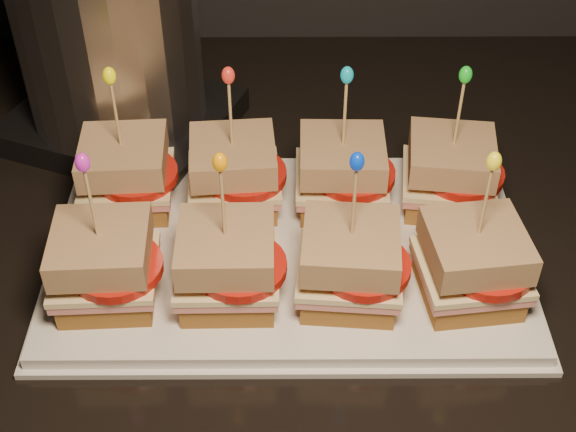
{
  "coord_description": "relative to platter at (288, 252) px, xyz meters",
  "views": [
    {
      "loc": [
        -0.93,
        1.01,
        1.48
      ],
      "look_at": [
        -0.93,
        1.56,
        0.99
      ],
      "focal_mm": 50.0,
      "sensor_mm": 36.0,
      "label": 1
    }
  ],
  "objects": [
    {
      "name": "granite_slab",
      "position": [
        0.23,
        0.07,
        -0.03
      ],
      "size": [
        2.71,
        0.75,
        0.03
      ],
      "primitive_type": "cube",
      "color": "black",
      "rests_on": "cabinet"
    },
    {
      "name": "platter",
      "position": [
        0.0,
        0.0,
        0.0
      ],
      "size": [
        0.44,
        0.27,
        0.02
      ],
      "primitive_type": "cube",
      "color": "white",
      "rests_on": "granite_slab"
    },
    {
      "name": "platter_rim",
      "position": [
        0.0,
        0.0,
        -0.01
      ],
      "size": [
        0.45,
        0.29,
        0.01
      ],
      "primitive_type": "cube",
      "color": "white",
      "rests_on": "granite_slab"
    },
    {
      "name": "sandwich_0_bread_bot",
      "position": [
        -0.16,
        0.06,
        0.02
      ],
      "size": [
        0.08,
        0.08,
        0.02
      ],
      "primitive_type": "cube",
      "rotation": [
        0.0,
        0.0,
        0.05
      ],
      "color": "brown",
      "rests_on": "platter"
    },
    {
      "name": "sandwich_0_ham",
      "position": [
        -0.16,
        0.06,
        0.04
      ],
      "size": [
        0.09,
        0.09,
        0.01
      ],
      "primitive_type": "cube",
      "rotation": [
        0.0,
        0.0,
        0.05
      ],
      "color": "#CC6265",
      "rests_on": "sandwich_0_bread_bot"
    },
    {
      "name": "sandwich_0_cheese",
      "position": [
        -0.16,
        0.06,
        0.04
      ],
      "size": [
        0.09,
        0.09,
        0.01
      ],
      "primitive_type": "cube",
      "rotation": [
        0.0,
        0.0,
        0.05
      ],
      "color": "beige",
      "rests_on": "sandwich_0_ham"
    },
    {
      "name": "sandwich_0_tomato",
      "position": [
        -0.15,
        0.06,
        0.05
      ],
      "size": [
        0.08,
        0.08,
        0.01
      ],
      "primitive_type": "cylinder",
      "color": "#B4180E",
      "rests_on": "sandwich_0_cheese"
    },
    {
      "name": "sandwich_0_bread_top",
      "position": [
        -0.16,
        0.06,
        0.07
      ],
      "size": [
        0.09,
        0.09,
        0.03
      ],
      "primitive_type": "cube",
      "rotation": [
        0.0,
        0.0,
        0.05
      ],
      "color": "brown",
      "rests_on": "sandwich_0_tomato"
    },
    {
      "name": "sandwich_0_pick",
      "position": [
        -0.16,
        0.06,
        0.11
      ],
      "size": [
        0.0,
        0.0,
        0.09
      ],
      "primitive_type": "cylinder",
      "color": "tan",
      "rests_on": "sandwich_0_bread_top"
    },
    {
      "name": "sandwich_0_frill",
      "position": [
        -0.16,
        0.06,
        0.16
      ],
      "size": [
        0.01,
        0.01,
        0.02
      ],
      "primitive_type": "ellipsoid",
      "color": "#FBFE01",
      "rests_on": "sandwich_0_pick"
    },
    {
      "name": "sandwich_1_bread_bot",
      "position": [
        -0.05,
        0.06,
        0.02
      ],
      "size": [
        0.09,
        0.09,
        0.02
      ],
      "primitive_type": "cube",
      "rotation": [
        0.0,
        0.0,
        0.08
      ],
      "color": "brown",
      "rests_on": "platter"
    },
    {
      "name": "sandwich_1_ham",
      "position": [
        -0.05,
        0.06,
        0.04
      ],
      "size": [
        0.09,
        0.09,
        0.01
      ],
      "primitive_type": "cube",
      "rotation": [
        0.0,
        0.0,
        0.08
      ],
      "color": "#CC6265",
      "rests_on": "sandwich_1_bread_bot"
    },
    {
      "name": "sandwich_1_cheese",
      "position": [
        -0.05,
        0.06,
        0.04
      ],
      "size": [
        0.1,
        0.09,
        0.01
      ],
      "primitive_type": "cube",
      "rotation": [
        0.0,
        0.0,
        0.08
      ],
      "color": "beige",
      "rests_on": "sandwich_1_ham"
    },
    {
      "name": "sandwich_1_tomato",
      "position": [
        -0.04,
        0.06,
        0.05
      ],
      "size": [
        0.08,
        0.08,
        0.01
      ],
      "primitive_type": "cylinder",
      "color": "#B4180E",
      "rests_on": "sandwich_1_cheese"
    },
    {
      "name": "sandwich_1_bread_top",
      "position": [
        -0.05,
        0.06,
        0.07
      ],
      "size": [
        0.09,
        0.09,
        0.03
      ],
      "primitive_type": "cube",
      "rotation": [
        0.0,
        0.0,
        0.08
      ],
      "color": "brown",
      "rests_on": "sandwich_1_tomato"
    },
    {
      "name": "sandwich_1_pick",
      "position": [
        -0.05,
        0.06,
        0.11
      ],
      "size": [
        0.0,
        0.0,
        0.09
      ],
      "primitive_type": "cylinder",
      "color": "tan",
      "rests_on": "sandwich_1_bread_top"
    },
    {
      "name": "sandwich_1_frill",
      "position": [
        -0.05,
        0.06,
        0.16
      ],
      "size": [
        0.01,
        0.01,
        0.02
      ],
      "primitive_type": "ellipsoid",
      "color": "red",
      "rests_on": "sandwich_1_pick"
    },
    {
      "name": "sandwich_2_bread_bot",
      "position": [
        0.05,
        0.06,
        0.02
      ],
      "size": [
        0.08,
        0.08,
        0.02
      ],
      "primitive_type": "cube",
      "rotation": [
        0.0,
        0.0,
        -0.02
      ],
      "color": "brown",
      "rests_on": "platter"
    },
    {
      "name": "sandwich_2_ham",
      "position": [
        0.05,
        0.06,
        0.04
      ],
      "size": [
        0.09,
        0.09,
        0.01
      ],
      "primitive_type": "cube",
      "rotation": [
        0.0,
        0.0,
        -0.02
      ],
      "color": "#CC6265",
      "rests_on": "sandwich_2_bread_bot"
    },
    {
      "name": "sandwich_2_cheese",
      "position": [
        0.05,
        0.06,
        0.04
      ],
      "size": [
        0.09,
        0.09,
        0.01
      ],
      "primitive_type": "cube",
      "rotation": [
        0.0,
        0.0,
        -0.02
      ],
      "color": "beige",
      "rests_on": "sandwich_2_ham"
    },
    {
      "name": "sandwich_2_tomato",
      "position": [
        0.06,
        0.06,
        0.05
      ],
      "size": [
        0.08,
        0.08,
        0.01
      ],
      "primitive_type": "cylinder",
      "color": "#B4180E",
      "rests_on": "sandwich_2_cheese"
    },
    {
      "name": "sandwich_2_bread_top",
      "position": [
        0.05,
        0.06,
        0.07
      ],
      "size": [
        0.08,
        0.08,
        0.03
      ],
      "primitive_type": "cube",
      "rotation": [
        0.0,
        0.0,
        -0.02
      ],
      "color": "brown",
      "rests_on": "sandwich_2_tomato"
    },
    {
      "name": "sandwich_2_pick",
      "position": [
        0.05,
        0.06,
        0.11
      ],
      "size": [
        0.0,
        0.0,
        0.09
      ],
      "primitive_type": "cylinder",
      "color": "tan",
      "rests_on": "sandwich_2_bread_top"
    },
    {
      "name": "sandwich_2_frill",
      "position": [
        0.05,
        0.06,
        0.16
      ],
      "size": [
        0.01,
        0.01,
        0.02
      ],
      "primitive_type": "ellipsoid",
      "color": "#0C9EBE",
      "rests_on": "sandwich_2_pick"
    },
    {
      "name": "sandwich_3_bread_bot",
      "position": [
        0.16,
        0.06,
        0.02
      ],
      "size": [
        0.09,
        0.09,
        0.02
      ],
      "primitive_type": "cube",
      "rotation": [
        0.0,
        0.0,
        -0.12
      ],
      "color": "brown",
      "rests_on": "platter"
    },
    {
      "name": "sandwich_3_ham",
      "position": [
        0.16,
        0.06,
        0.04
      ],
      "size": [
        0.1,
        0.09,
        0.01
      ],
      "primitive_type": "cube",
      "rotation": [
        0.0,
        0.0,
        -0.12
      ],
      "color": "#CC6265",
      "rests_on": "sandwich_3_bread_bot"
    },
    {
      "name": "sandwich_3_cheese",
      "position": [
        0.16,
        0.06,
        0.04
      ],
      "size": [
        0.1,
        0.1,
        0.01
      ],
      "primitive_type": "cube",
      "rotation": [
        0.0,
        0.0,
        -0.12
      ],
      "color": "beige",
      "rests_on": "sandwich_3_ham"
    },
    {
      "name": "sandwich_3_tomato",
      "position": [
        0.17,
        0.06,
        0.05
      ],
      "size": [
        0.08,
        0.08,
        0.01
      ],
      "primitive_type": "cylinder",
      "color": "#B4180E",
      "rests_on": "sandwich_3_cheese"
    },
    {
      "name": "sandwich_3_bread_top",
      "position": [
        0.16,
        0.06,
        0.07
      ],
      "size": [
        0.09,
        0.09,
        0.03
      ],
      "primitive_type": "cube",
      "rotation": [
        0.0,
        0.0,
        -0.12
      ],
      "color": "brown",
      "rests_on": "sandwich_3_tomato"
    },
    {
      "name": "sandwich_3_pick",
      "position": [
        0.16,
        0.06,
        0.11
      ],
      "size": [
        0.0,
        0.0,
        0.09
      ],
      "primitive_type": "cylinder",
      "color": "tan",
      "rests_on": "sandwich_3_bread_top"
    },
    {
      "name": "sandwich_3_frill",
      "position": [
        0.16,
        0.06,
        0.16
      ],
      "size": [
        0.01,
        0.01,
        0.02
      ],
      "primitive_type": "ellipsoid",
      "color": "green",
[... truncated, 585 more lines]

